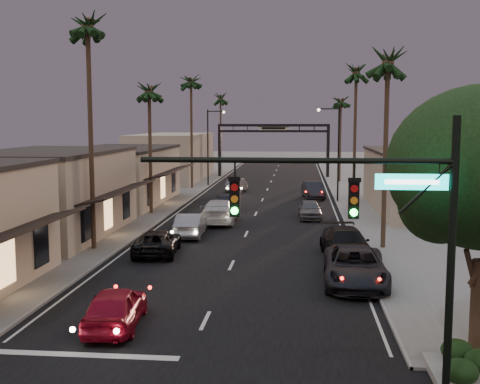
% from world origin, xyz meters
% --- Properties ---
extents(ground, '(200.00, 200.00, 0.00)m').
position_xyz_m(ground, '(0.00, 40.00, 0.00)').
color(ground, slate).
rests_on(ground, ground).
extents(road, '(14.00, 120.00, 0.02)m').
position_xyz_m(road, '(0.00, 45.00, 0.00)').
color(road, black).
rests_on(road, ground).
extents(sidewalk_left, '(5.00, 92.00, 0.12)m').
position_xyz_m(sidewalk_left, '(-9.50, 52.00, 0.06)').
color(sidewalk_left, slate).
rests_on(sidewalk_left, ground).
extents(sidewalk_right, '(5.00, 92.00, 0.12)m').
position_xyz_m(sidewalk_right, '(9.50, 52.00, 0.06)').
color(sidewalk_right, slate).
rests_on(sidewalk_right, ground).
extents(storefront_mid, '(8.00, 14.00, 5.50)m').
position_xyz_m(storefront_mid, '(-13.00, 26.00, 2.75)').
color(storefront_mid, '#A09580').
rests_on(storefront_mid, ground).
extents(storefront_far, '(8.00, 16.00, 5.00)m').
position_xyz_m(storefront_far, '(-13.00, 42.00, 2.50)').
color(storefront_far, '#C6B597').
rests_on(storefront_far, ground).
extents(storefront_dist, '(8.00, 20.00, 6.00)m').
position_xyz_m(storefront_dist, '(-13.00, 65.00, 3.00)').
color(storefront_dist, '#A09580').
rests_on(storefront_dist, ground).
extents(building_right, '(8.00, 18.00, 5.00)m').
position_xyz_m(building_right, '(14.00, 40.00, 2.50)').
color(building_right, '#A09580').
rests_on(building_right, ground).
extents(traffic_signal, '(8.51, 0.22, 7.80)m').
position_xyz_m(traffic_signal, '(5.69, 4.00, 5.08)').
color(traffic_signal, black).
rests_on(traffic_signal, ground).
extents(planter, '(2.20, 2.60, 0.24)m').
position_xyz_m(planter, '(8.60, 5.50, 0.00)').
color(planter, gray).
rests_on(planter, ground).
extents(arch, '(15.20, 0.40, 7.27)m').
position_xyz_m(arch, '(0.00, 70.00, 5.53)').
color(arch, black).
rests_on(arch, ground).
extents(streetlight_right, '(2.13, 0.30, 9.00)m').
position_xyz_m(streetlight_right, '(6.92, 45.00, 5.33)').
color(streetlight_right, black).
rests_on(streetlight_right, ground).
extents(streetlight_left, '(2.13, 0.30, 9.00)m').
position_xyz_m(streetlight_left, '(-6.92, 58.00, 5.33)').
color(streetlight_left, black).
rests_on(streetlight_left, ground).
extents(palm_lb, '(3.20, 3.20, 15.20)m').
position_xyz_m(palm_lb, '(-8.60, 22.00, 13.39)').
color(palm_lb, '#38281C').
rests_on(palm_lb, ground).
extents(palm_lc, '(3.20, 3.20, 12.20)m').
position_xyz_m(palm_lc, '(-8.60, 36.00, 10.47)').
color(palm_lc, '#38281C').
rests_on(palm_lc, ground).
extents(palm_ld, '(3.20, 3.20, 14.20)m').
position_xyz_m(palm_ld, '(-8.60, 55.00, 12.42)').
color(palm_ld, '#38281C').
rests_on(palm_ld, ground).
extents(palm_ra, '(3.20, 3.20, 13.20)m').
position_xyz_m(palm_ra, '(8.60, 24.00, 11.44)').
color(palm_ra, '#38281C').
rests_on(palm_ra, ground).
extents(palm_rb, '(3.20, 3.20, 14.20)m').
position_xyz_m(palm_rb, '(8.60, 44.00, 12.42)').
color(palm_rb, '#38281C').
rests_on(palm_rb, ground).
extents(palm_rc, '(3.20, 3.20, 12.20)m').
position_xyz_m(palm_rc, '(8.60, 64.00, 10.47)').
color(palm_rc, '#38281C').
rests_on(palm_rc, ground).
extents(palm_far, '(3.20, 3.20, 13.20)m').
position_xyz_m(palm_far, '(-8.30, 78.00, 11.44)').
color(palm_far, '#38281C').
rests_on(palm_far, ground).
extents(oncoming_red, '(2.25, 4.73, 1.56)m').
position_xyz_m(oncoming_red, '(-3.20, 8.95, 0.78)').
color(oncoming_red, maroon).
rests_on(oncoming_red, ground).
extents(oncoming_pickup, '(2.74, 5.24, 1.41)m').
position_xyz_m(oncoming_pickup, '(-4.57, 21.29, 0.70)').
color(oncoming_pickup, black).
rests_on(oncoming_pickup, ground).
extents(oncoming_silver, '(1.87, 4.82, 1.57)m').
position_xyz_m(oncoming_silver, '(-3.63, 26.79, 0.78)').
color(oncoming_silver, gray).
rests_on(oncoming_silver, ground).
extents(oncoming_white, '(2.60, 6.21, 1.79)m').
position_xyz_m(oncoming_white, '(-2.39, 32.29, 0.90)').
color(oncoming_white, '#BBBBBB').
rests_on(oncoming_white, ground).
extents(oncoming_dgrey, '(1.96, 4.58, 1.54)m').
position_xyz_m(oncoming_dgrey, '(-2.73, 39.19, 0.77)').
color(oncoming_dgrey, black).
rests_on(oncoming_dgrey, ground).
extents(oncoming_grey_far, '(2.00, 4.77, 1.53)m').
position_xyz_m(oncoming_grey_far, '(-3.18, 52.07, 0.77)').
color(oncoming_grey_far, '#535459').
rests_on(oncoming_grey_far, ground).
extents(curbside_near, '(3.05, 6.29, 1.72)m').
position_xyz_m(curbside_near, '(6.20, 15.77, 0.86)').
color(curbside_near, black).
rests_on(curbside_near, ground).
extents(curbside_black, '(3.04, 6.04, 1.68)m').
position_xyz_m(curbside_black, '(6.20, 21.27, 0.84)').
color(curbside_black, black).
rests_on(curbside_black, ground).
extents(curbside_grey, '(1.91, 4.41, 1.48)m').
position_xyz_m(curbside_grey, '(4.41, 34.97, 0.74)').
color(curbside_grey, '#535459').
rests_on(curbside_grey, ground).
extents(curbside_far, '(2.40, 5.27, 1.68)m').
position_xyz_m(curbside_far, '(4.96, 47.64, 0.84)').
color(curbside_far, black).
rests_on(curbside_far, ground).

